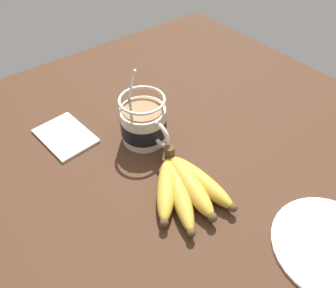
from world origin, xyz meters
TOP-DOWN VIEW (x-y plane):
  - table at (0.00, 0.00)cm, footprint 103.79×103.79cm
  - coffee_mug at (-8.86, -1.76)cm, footprint 16.37×9.68cm
  - banana_bunch at (7.66, -4.44)cm, footprint 18.49×14.12cm
  - napkin at (-19.96, -15.09)cm, footprint 13.98×10.41cm
  - small_plate at (30.74, 6.92)cm, footprint 19.08×19.08cm

SIDE VIEW (x-z plane):
  - table at x=0.00cm, z-range 0.00..3.43cm
  - napkin at x=-19.96cm, z-range 3.43..4.03cm
  - small_plate at x=30.74cm, z-range 3.43..4.03cm
  - banana_bunch at x=7.66cm, z-range 3.08..7.34cm
  - coffee_mug at x=-8.86cm, z-range -0.44..15.84cm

